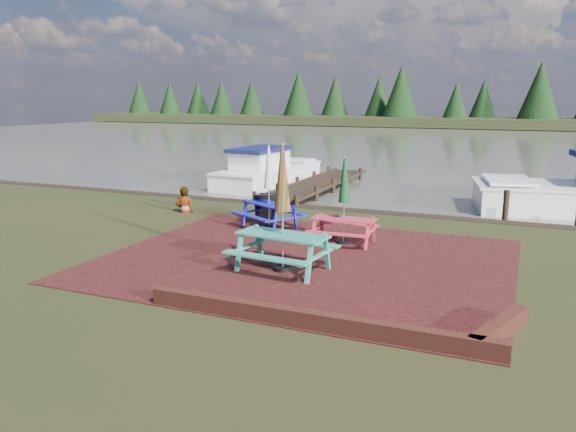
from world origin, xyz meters
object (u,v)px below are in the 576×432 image
(picnic_table_blue, at_px, (269,200))
(chalkboard, at_px, (266,208))
(picnic_table_teal, at_px, (283,228))
(jetty, at_px, (317,184))
(picnic_table_red, at_px, (344,214))
(boat_jetty, at_px, (267,172))
(person, at_px, (184,187))

(picnic_table_blue, xyz_separation_m, chalkboard, (-0.44, 0.68, -0.38))
(picnic_table_teal, xyz_separation_m, jetty, (-3.34, 11.23, -0.84))
(picnic_table_red, height_order, boat_jetty, picnic_table_red)
(picnic_table_blue, relative_size, chalkboard, 2.78)
(picnic_table_blue, distance_m, chalkboard, 0.90)
(picnic_table_blue, relative_size, boat_jetty, 0.35)
(picnic_table_red, distance_m, boat_jetty, 11.36)
(chalkboard, distance_m, jetty, 7.04)
(picnic_table_teal, distance_m, person, 6.98)
(picnic_table_red, distance_m, person, 6.15)
(picnic_table_teal, xyz_separation_m, person, (-5.39, 4.43, -0.11))
(picnic_table_blue, distance_m, person, 3.51)
(jetty, xyz_separation_m, person, (-2.06, -6.80, 0.73))
(picnic_table_teal, distance_m, picnic_table_red, 2.75)
(chalkboard, bearing_deg, person, 165.33)
(boat_jetty, xyz_separation_m, person, (0.62, -7.56, 0.48))
(jetty, relative_size, boat_jetty, 1.37)
(chalkboard, relative_size, boat_jetty, 0.13)
(picnic_table_teal, bearing_deg, chalkboard, 125.94)
(picnic_table_blue, bearing_deg, picnic_table_teal, -32.30)
(picnic_table_teal, relative_size, jetty, 0.30)
(picnic_table_teal, bearing_deg, jetty, 112.81)
(picnic_table_red, relative_size, picnic_table_blue, 0.95)
(boat_jetty, height_order, person, person)
(picnic_table_blue, height_order, person, picnic_table_blue)
(boat_jetty, bearing_deg, picnic_table_blue, -59.90)
(picnic_table_red, relative_size, person, 1.31)
(picnic_table_red, height_order, picnic_table_blue, picnic_table_blue)
(person, bearing_deg, picnic_table_red, 148.80)
(jetty, xyz_separation_m, boat_jetty, (-2.68, 0.76, 0.25))
(chalkboard, bearing_deg, picnic_table_red, -39.33)
(chalkboard, distance_m, boat_jetty, 8.53)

